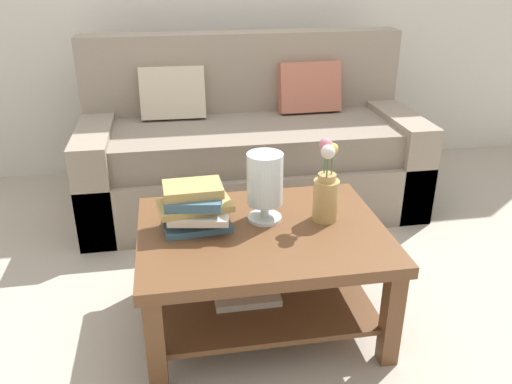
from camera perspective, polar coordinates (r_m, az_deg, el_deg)
name	(u,v)px	position (r m, az deg, el deg)	size (l,w,h in m)	color
ground_plane	(261,273)	(2.74, 0.54, -8.87)	(10.00, 10.00, 0.00)	#ADA393
couch	(250,150)	(3.37, -0.67, 4.65)	(2.07, 0.90, 1.06)	gray
coffee_table	(262,256)	(2.23, 0.61, -7.00)	(1.02, 0.78, 0.47)	brown
book_stack_main	(196,207)	(2.15, -6.56, -1.69)	(0.32, 0.25, 0.19)	#3D6075
glass_hurricane_vase	(265,182)	(2.17, 0.98, 1.12)	(0.15, 0.15, 0.30)	silver
flower_pitcher	(326,190)	(2.20, 7.67, 0.21)	(0.11, 0.12, 0.36)	tan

